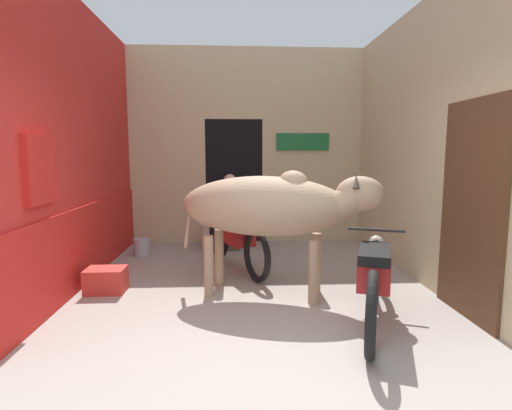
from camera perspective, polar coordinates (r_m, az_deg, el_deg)
name	(u,v)px	position (r m, az deg, el deg)	size (l,w,h in m)	color
ground_plane	(265,361)	(3.30, 1.26, -21.40)	(30.00, 30.00, 0.00)	#9E9389
wall_left_shopfront	(76,148)	(5.35, -24.34, 7.44)	(0.25, 4.26, 3.42)	red
wall_back_with_doorway	(242,160)	(7.41, -2.08, 6.47)	(4.11, 0.93, 3.42)	#C6B289
wall_right_with_door	(422,146)	(5.50, 22.59, 7.84)	(0.22, 4.26, 3.42)	#C6B289
cow	(272,207)	(4.41, 2.25, -0.24)	(2.28, 1.18, 1.41)	tan
motorcycle_near	(374,275)	(3.95, 16.53, -9.51)	(0.88, 1.99, 0.80)	black
motorcycle_far	(236,237)	(5.52, -2.92, -4.63)	(0.90, 1.83, 0.77)	black
shopkeeper_seated	(230,210)	(6.64, -3.72, -0.75)	(0.43, 0.33, 1.25)	brown
plastic_stool	(208,235)	(6.68, -6.84, -4.34)	(0.31, 0.31, 0.45)	beige
crate	(106,280)	(4.98, -20.64, -10.01)	(0.44, 0.32, 0.28)	red
bucket	(142,247)	(6.57, -15.97, -5.76)	(0.26, 0.26, 0.26)	#A8A8B2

